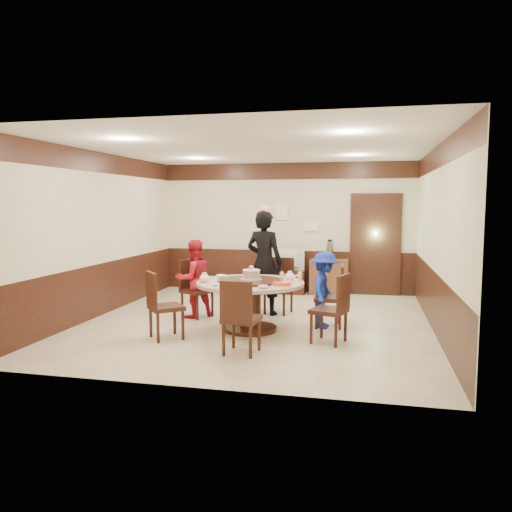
% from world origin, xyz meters
% --- Properties ---
extents(room, '(6.00, 6.04, 2.84)m').
position_xyz_m(room, '(0.01, 0.01, 1.08)').
color(room, beige).
rests_on(room, ground).
extents(banquet_table, '(1.63, 1.63, 0.78)m').
position_xyz_m(banquet_table, '(0.02, -0.55, 0.53)').
color(banquet_table, '#32170F').
rests_on(banquet_table, ground).
extents(chair_0, '(0.48, 0.47, 0.97)m').
position_xyz_m(chair_0, '(1.18, -0.06, 0.30)').
color(chair_0, '#32170F').
rests_on(chair_0, ground).
extents(chair_1, '(0.52, 0.53, 0.97)m').
position_xyz_m(chair_1, '(0.23, 0.75, 0.30)').
color(chair_1, '#32170F').
rests_on(chair_1, ground).
extents(chair_2, '(0.59, 0.59, 0.97)m').
position_xyz_m(chair_2, '(-1.09, 0.15, 0.30)').
color(chair_2, '#32170F').
rests_on(chair_2, ground).
extents(chair_3, '(0.62, 0.62, 0.97)m').
position_xyz_m(chair_3, '(-1.07, -1.27, 0.30)').
color(chair_3, '#32170F').
rests_on(chair_3, ground).
extents(chair_4, '(0.48, 0.49, 0.97)m').
position_xyz_m(chair_4, '(0.18, -1.74, 0.30)').
color(chair_4, '#32170F').
rests_on(chair_4, ground).
extents(chair_5, '(0.56, 0.55, 0.97)m').
position_xyz_m(chair_5, '(1.26, -0.98, 0.30)').
color(chair_5, '#32170F').
rests_on(chair_5, ground).
extents(person_standing, '(0.75, 0.59, 1.81)m').
position_xyz_m(person_standing, '(-0.01, 0.62, 0.91)').
color(person_standing, black).
rests_on(person_standing, ground).
extents(person_red, '(0.81, 0.81, 1.32)m').
position_xyz_m(person_red, '(-1.12, 0.11, 0.66)').
color(person_red, '#B21725').
rests_on(person_red, ground).
extents(person_blue, '(0.51, 0.81, 1.20)m').
position_xyz_m(person_blue, '(1.10, -0.12, 0.60)').
color(person_blue, navy).
rests_on(person_blue, ground).
extents(birthday_cake, '(0.33, 0.33, 0.22)m').
position_xyz_m(birthday_cake, '(0.02, -0.50, 0.86)').
color(birthday_cake, white).
rests_on(birthday_cake, banquet_table).
extents(teapot_left, '(0.17, 0.15, 0.13)m').
position_xyz_m(teapot_left, '(-0.64, -0.75, 0.81)').
color(teapot_left, white).
rests_on(teapot_left, banquet_table).
extents(teapot_right, '(0.17, 0.15, 0.13)m').
position_xyz_m(teapot_right, '(0.58, -0.30, 0.81)').
color(teapot_right, white).
rests_on(teapot_right, banquet_table).
extents(bowl_0, '(0.15, 0.15, 0.04)m').
position_xyz_m(bowl_0, '(-0.55, -0.20, 0.77)').
color(bowl_0, white).
rests_on(bowl_0, banquet_table).
extents(bowl_1, '(0.13, 0.13, 0.04)m').
position_xyz_m(bowl_1, '(0.33, -1.10, 0.77)').
color(bowl_1, white).
rests_on(bowl_1, banquet_table).
extents(bowl_2, '(0.13, 0.13, 0.03)m').
position_xyz_m(bowl_2, '(-0.37, -1.03, 0.77)').
color(bowl_2, white).
rests_on(bowl_2, banquet_table).
extents(bowl_3, '(0.15, 0.15, 0.05)m').
position_xyz_m(bowl_3, '(0.63, -0.69, 0.77)').
color(bowl_3, white).
rests_on(bowl_3, banquet_table).
extents(bowl_4, '(0.14, 0.14, 0.04)m').
position_xyz_m(bowl_4, '(-0.69, -0.44, 0.77)').
color(bowl_4, white).
rests_on(bowl_4, banquet_table).
extents(saucer_near, '(0.18, 0.18, 0.01)m').
position_xyz_m(saucer_near, '(-0.23, -1.20, 0.76)').
color(saucer_near, white).
rests_on(saucer_near, banquet_table).
extents(saucer_far, '(0.18, 0.18, 0.01)m').
position_xyz_m(saucer_far, '(0.47, -0.05, 0.76)').
color(saucer_far, white).
rests_on(saucer_far, banquet_table).
extents(shrimp_platter, '(0.30, 0.20, 0.06)m').
position_xyz_m(shrimp_platter, '(0.57, -0.91, 0.78)').
color(shrimp_platter, white).
rests_on(shrimp_platter, banquet_table).
extents(bottle_0, '(0.06, 0.06, 0.16)m').
position_xyz_m(bottle_0, '(0.51, -0.59, 0.83)').
color(bottle_0, white).
rests_on(bottle_0, banquet_table).
extents(bottle_1, '(0.06, 0.06, 0.16)m').
position_xyz_m(bottle_1, '(0.76, -0.50, 0.83)').
color(bottle_1, white).
rests_on(bottle_1, banquet_table).
extents(tv_stand, '(0.85, 0.45, 0.50)m').
position_xyz_m(tv_stand, '(0.03, 2.75, 0.25)').
color(tv_stand, '#32170F').
rests_on(tv_stand, ground).
extents(television, '(0.79, 0.16, 0.45)m').
position_xyz_m(television, '(0.03, 2.75, 0.72)').
color(television, '#959497').
rests_on(television, tv_stand).
extents(side_cabinet, '(0.80, 0.40, 0.75)m').
position_xyz_m(side_cabinet, '(0.96, 2.78, 0.38)').
color(side_cabinet, brown).
rests_on(side_cabinet, ground).
extents(thermos, '(0.15, 0.15, 0.38)m').
position_xyz_m(thermos, '(0.97, 2.78, 0.94)').
color(thermos, silver).
rests_on(thermos, side_cabinet).
extents(notice_left, '(0.25, 0.00, 0.35)m').
position_xyz_m(notice_left, '(-0.10, 2.96, 1.75)').
color(notice_left, white).
rests_on(notice_left, room).
extents(notice_right, '(0.30, 0.00, 0.22)m').
position_xyz_m(notice_right, '(0.55, 2.96, 1.45)').
color(notice_right, white).
rests_on(notice_right, room).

